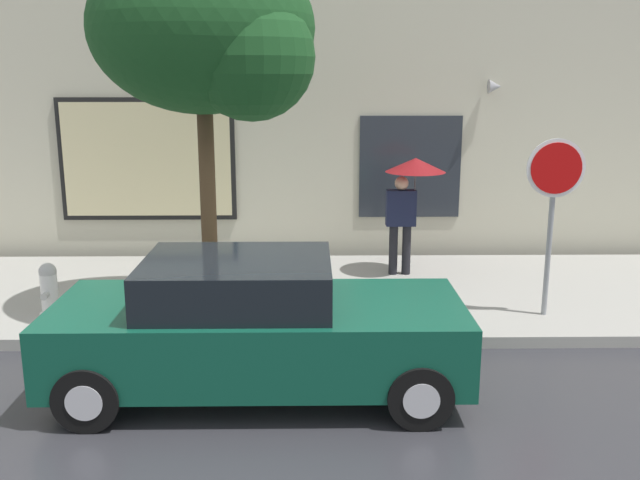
{
  "coord_description": "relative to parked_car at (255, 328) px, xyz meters",
  "views": [
    {
      "loc": [
        0.93,
        -7.05,
        3.31
      ],
      "look_at": [
        1.06,
        1.8,
        1.2
      ],
      "focal_mm": 39.21,
      "sensor_mm": 36.0,
      "label": 1
    }
  ],
  "objects": [
    {
      "name": "sidewalk",
      "position": [
        -0.35,
        3.15,
        -0.65
      ],
      "size": [
        20.0,
        4.0,
        0.15
      ],
      "primitive_type": "cube",
      "color": "#A3A099",
      "rests_on": "ground"
    },
    {
      "name": "building_facade",
      "position": [
        -0.36,
        5.65,
        2.76
      ],
      "size": [
        20.0,
        0.67,
        7.0
      ],
      "color": "beige",
      "rests_on": "ground"
    },
    {
      "name": "fire_hydrant",
      "position": [
        -2.88,
        1.98,
        -0.21
      ],
      "size": [
        0.3,
        0.44,
        0.74
      ],
      "color": "white",
      "rests_on": "sidewalk"
    },
    {
      "name": "ground_plane",
      "position": [
        -0.35,
        0.15,
        -0.72
      ],
      "size": [
        60.0,
        60.0,
        0.0
      ],
      "primitive_type": "plane",
      "color": "#333338"
    },
    {
      "name": "parked_car",
      "position": [
        0.0,
        0.0,
        0.0
      ],
      "size": [
        4.26,
        1.82,
        1.47
      ],
      "color": "#0F4C38",
      "rests_on": "ground"
    },
    {
      "name": "stop_sign",
      "position": [
        3.73,
        1.96,
        1.1
      ],
      "size": [
        0.76,
        0.1,
        2.37
      ],
      "color": "gray",
      "rests_on": "sidewalk"
    },
    {
      "name": "street_tree",
      "position": [
        -0.63,
        2.06,
        3.05
      ],
      "size": [
        2.82,
        2.4,
        4.77
      ],
      "color": "#4C3823",
      "rests_on": "sidewalk"
    },
    {
      "name": "pedestrian_with_umbrella",
      "position": [
        2.16,
        3.97,
        0.91
      ],
      "size": [
        0.95,
        0.95,
        1.88
      ],
      "color": "black",
      "rests_on": "sidewalk"
    }
  ]
}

